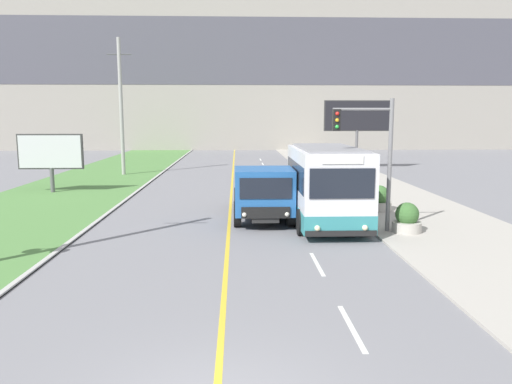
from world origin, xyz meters
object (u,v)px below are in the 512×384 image
(utility_pole_far, at_px, (121,107))
(planter_round_second, at_px, (379,200))
(planter_round_near, at_px, (407,219))
(traffic_light_mast, at_px, (372,148))
(city_bus, at_px, (327,186))
(billboard_small, at_px, (51,153))
(dump_truck, at_px, (263,193))
(billboard_large, at_px, (357,118))

(utility_pole_far, bearing_deg, planter_round_second, -45.50)
(planter_round_near, bearing_deg, traffic_light_mast, 171.20)
(city_bus, xyz_separation_m, planter_round_second, (2.99, 2.82, -1.04))
(billboard_small, height_order, planter_round_near, billboard_small)
(city_bus, relative_size, traffic_light_mast, 1.20)
(dump_truck, relative_size, planter_round_near, 6.02)
(planter_round_second, bearing_deg, planter_round_near, -92.46)
(billboard_small, relative_size, planter_round_second, 3.17)
(utility_pole_far, bearing_deg, planter_round_near, -52.90)
(billboard_large, distance_m, planter_round_near, 23.89)
(city_bus, distance_m, utility_pole_far, 22.39)
(utility_pole_far, xyz_separation_m, planter_round_near, (15.10, -19.97, -4.58))
(billboard_small, xyz_separation_m, planter_round_second, (17.44, -6.67, -1.74))
(planter_round_second, bearing_deg, billboard_small, 159.08)
(billboard_small, xyz_separation_m, planter_round_near, (17.25, -11.07, -1.76))
(dump_truck, bearing_deg, city_bus, -22.94)
(dump_truck, bearing_deg, planter_round_second, 17.54)
(planter_round_near, bearing_deg, utility_pole_far, 127.10)
(planter_round_second, bearing_deg, dump_truck, -162.46)
(billboard_large, distance_m, planter_round_second, 19.57)
(traffic_light_mast, distance_m, billboard_large, 23.66)
(dump_truck, bearing_deg, planter_round_near, -26.52)
(dump_truck, xyz_separation_m, planter_round_second, (5.52, 1.75, -0.60))
(dump_truck, xyz_separation_m, traffic_light_mast, (3.95, -2.45, 2.08))
(traffic_light_mast, relative_size, billboard_small, 1.36)
(traffic_light_mast, distance_m, billboard_small, 19.25)
(dump_truck, distance_m, planter_round_near, 5.99)
(dump_truck, height_order, billboard_large, billboard_large)
(billboard_large, bearing_deg, planter_round_near, -98.80)
(billboard_large, height_order, billboard_small, billboard_large)
(planter_round_second, bearing_deg, utility_pole_far, 134.50)
(dump_truck, distance_m, billboard_large, 22.72)
(city_bus, height_order, billboard_large, billboard_large)
(city_bus, relative_size, billboard_large, 1.06)
(billboard_large, relative_size, planter_round_near, 5.08)
(planter_round_near, bearing_deg, planter_round_second, 87.54)
(billboard_small, height_order, planter_round_second, billboard_small)
(billboard_large, height_order, planter_round_near, billboard_large)
(utility_pole_far, distance_m, planter_round_near, 25.45)
(dump_truck, bearing_deg, utility_pole_far, 119.44)
(billboard_large, relative_size, planter_round_second, 4.89)
(dump_truck, distance_m, billboard_small, 14.63)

